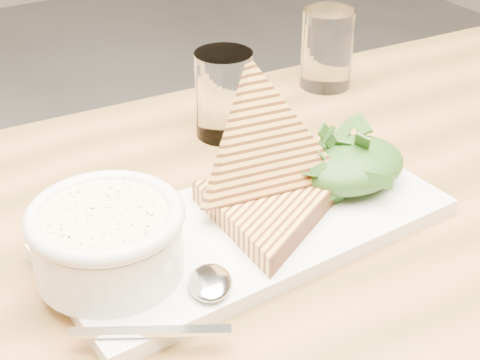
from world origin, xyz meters
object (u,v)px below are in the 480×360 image
soup_bowl (109,247)px  glass_far (327,49)px  platter (251,228)px  glass_near (224,94)px  table_top (312,265)px

soup_bowl → glass_far: glass_far is taller
platter → glass_far: size_ratio=3.64×
platter → soup_bowl: 0.14m
platter → glass_near: 0.21m
table_top → soup_bowl: (-0.18, 0.05, 0.06)m
soup_bowl → glass_near: (0.22, 0.19, 0.01)m
platter → glass_near: glass_near is taller
platter → table_top: bearing=-51.0°
table_top → soup_bowl: 0.19m
table_top → soup_bowl: soup_bowl is taller
table_top → platter: bearing=129.0°
table_top → platter: platter is taller
glass_near → glass_far: 0.19m
glass_near → glass_far: size_ratio=0.98×
soup_bowl → glass_near: 0.29m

